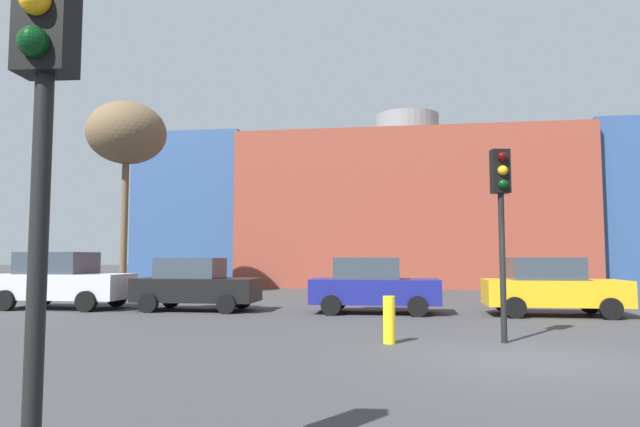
{
  "coord_description": "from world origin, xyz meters",
  "views": [
    {
      "loc": [
        -2.15,
        -9.95,
        1.72
      ],
      "look_at": [
        -5.03,
        9.84,
        3.27
      ],
      "focal_mm": 31.31,
      "sensor_mm": 36.0,
      "label": 1
    }
  ],
  "objects_px": {
    "parked_car_0": "(62,280)",
    "parked_car_3": "(551,287)",
    "bare_tree_0": "(127,134)",
    "bollard_yellow_0": "(389,320)",
    "traffic_light_near_left": "(42,90)",
    "traffic_light_island": "(501,200)",
    "parked_car_1": "(196,284)",
    "parked_car_2": "(373,285)"
  },
  "relations": [
    {
      "from": "parked_car_1",
      "to": "traffic_light_near_left",
      "type": "height_order",
      "value": "traffic_light_near_left"
    },
    {
      "from": "parked_car_2",
      "to": "traffic_light_near_left",
      "type": "xyz_separation_m",
      "value": [
        -1.45,
        -13.95,
        1.97
      ]
    },
    {
      "from": "parked_car_2",
      "to": "bare_tree_0",
      "type": "distance_m",
      "value": 14.05
    },
    {
      "from": "parked_car_0",
      "to": "parked_car_3",
      "type": "distance_m",
      "value": 15.53
    },
    {
      "from": "parked_car_0",
      "to": "bollard_yellow_0",
      "type": "bearing_deg",
      "value": -28.49
    },
    {
      "from": "parked_car_2",
      "to": "bare_tree_0",
      "type": "height_order",
      "value": "bare_tree_0"
    },
    {
      "from": "traffic_light_island",
      "to": "bare_tree_0",
      "type": "bearing_deg",
      "value": -139.74
    },
    {
      "from": "parked_car_1",
      "to": "parked_car_2",
      "type": "xyz_separation_m",
      "value": [
        5.68,
        0.0,
        0.01
      ]
    },
    {
      "from": "parked_car_1",
      "to": "parked_car_3",
      "type": "xyz_separation_m",
      "value": [
        10.88,
        0.0,
        0.01
      ]
    },
    {
      "from": "bollard_yellow_0",
      "to": "parked_car_0",
      "type": "bearing_deg",
      "value": 151.51
    },
    {
      "from": "parked_car_1",
      "to": "parked_car_3",
      "type": "bearing_deg",
      "value": 0.0
    },
    {
      "from": "parked_car_2",
      "to": "traffic_light_island",
      "type": "height_order",
      "value": "traffic_light_island"
    },
    {
      "from": "bare_tree_0",
      "to": "bollard_yellow_0",
      "type": "relative_size",
      "value": 9.2
    },
    {
      "from": "parked_car_3",
      "to": "parked_car_2",
      "type": "bearing_deg",
      "value": -180.0
    },
    {
      "from": "bare_tree_0",
      "to": "parked_car_2",
      "type": "bearing_deg",
      "value": -27.07
    },
    {
      "from": "parked_car_0",
      "to": "bollard_yellow_0",
      "type": "xyz_separation_m",
      "value": [
        10.94,
        -5.94,
        -0.46
      ]
    },
    {
      "from": "parked_car_2",
      "to": "bollard_yellow_0",
      "type": "xyz_separation_m",
      "value": [
        0.61,
        -5.94,
        -0.37
      ]
    },
    {
      "from": "parked_car_3",
      "to": "bollard_yellow_0",
      "type": "bearing_deg",
      "value": -127.69
    },
    {
      "from": "parked_car_3",
      "to": "traffic_light_near_left",
      "type": "distance_m",
      "value": 15.58
    },
    {
      "from": "parked_car_0",
      "to": "bare_tree_0",
      "type": "height_order",
      "value": "bare_tree_0"
    },
    {
      "from": "parked_car_3",
      "to": "bare_tree_0",
      "type": "height_order",
      "value": "bare_tree_0"
    },
    {
      "from": "bare_tree_0",
      "to": "traffic_light_near_left",
      "type": "bearing_deg",
      "value": -63.68
    },
    {
      "from": "parked_car_3",
      "to": "traffic_light_near_left",
      "type": "xyz_separation_m",
      "value": [
        -6.65,
        -13.95,
        1.96
      ]
    },
    {
      "from": "parked_car_0",
      "to": "traffic_light_island",
      "type": "height_order",
      "value": "traffic_light_island"
    },
    {
      "from": "parked_car_0",
      "to": "bollard_yellow_0",
      "type": "distance_m",
      "value": 12.46
    },
    {
      "from": "parked_car_0",
      "to": "traffic_light_island",
      "type": "xyz_separation_m",
      "value": [
        13.22,
        -5.54,
        1.94
      ]
    },
    {
      "from": "traffic_light_near_left",
      "to": "parked_car_0",
      "type": "bearing_deg",
      "value": -151.36
    },
    {
      "from": "traffic_light_island",
      "to": "parked_car_3",
      "type": "bearing_deg",
      "value": 146.29
    },
    {
      "from": "traffic_light_near_left",
      "to": "traffic_light_island",
      "type": "relative_size",
      "value": 0.98
    },
    {
      "from": "parked_car_0",
      "to": "parked_car_1",
      "type": "bearing_deg",
      "value": 0.0
    },
    {
      "from": "parked_car_3",
      "to": "parked_car_0",
      "type": "bearing_deg",
      "value": -180.0
    },
    {
      "from": "parked_car_2",
      "to": "parked_car_3",
      "type": "bearing_deg",
      "value": 0.0
    },
    {
      "from": "traffic_light_near_left",
      "to": "bare_tree_0",
      "type": "bearing_deg",
      "value": -157.52
    },
    {
      "from": "traffic_light_island",
      "to": "bollard_yellow_0",
      "type": "xyz_separation_m",
      "value": [
        -2.28,
        -0.4,
        -2.41
      ]
    },
    {
      "from": "parked_car_0",
      "to": "parked_car_1",
      "type": "distance_m",
      "value": 4.65
    },
    {
      "from": "bollard_yellow_0",
      "to": "traffic_light_near_left",
      "type": "bearing_deg",
      "value": -104.45
    },
    {
      "from": "parked_car_2",
      "to": "parked_car_3",
      "type": "relative_size",
      "value": 0.99
    },
    {
      "from": "bare_tree_0",
      "to": "bollard_yellow_0",
      "type": "height_order",
      "value": "bare_tree_0"
    },
    {
      "from": "parked_car_0",
      "to": "parked_car_2",
      "type": "distance_m",
      "value": 10.33
    },
    {
      "from": "parked_car_1",
      "to": "traffic_light_near_left",
      "type": "relative_size",
      "value": 1.01
    },
    {
      "from": "parked_car_3",
      "to": "traffic_light_near_left",
      "type": "height_order",
      "value": "traffic_light_near_left"
    },
    {
      "from": "parked_car_3",
      "to": "traffic_light_island",
      "type": "height_order",
      "value": "traffic_light_island"
    }
  ]
}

